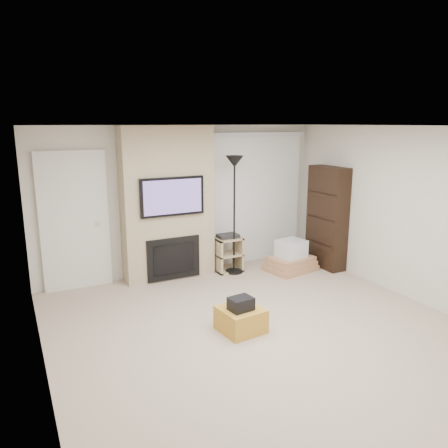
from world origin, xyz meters
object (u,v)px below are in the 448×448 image
ottoman (241,319)px  floor_lamp (234,182)px  box_stack (291,259)px  bookshelf (327,218)px  av_stand (228,252)px

ottoman → floor_lamp: bearing=64.2°
ottoman → box_stack: size_ratio=0.55×
ottoman → bookshelf: 3.09m
floor_lamp → ottoman: bearing=-115.8°
floor_lamp → av_stand: 1.25m
av_stand → bookshelf: size_ratio=0.37×
ottoman → box_stack: bearing=40.4°
bookshelf → ottoman: bearing=-149.4°
bookshelf → box_stack: bearing=173.2°
floor_lamp → bookshelf: size_ratio=1.12×
floor_lamp → bookshelf: 1.82m
floor_lamp → box_stack: (0.94, -0.35, -1.38)m
av_stand → ottoman: bearing=-113.1°
av_stand → bookshelf: (1.68, -0.57, 0.55)m
av_stand → bookshelf: bookshelf is taller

